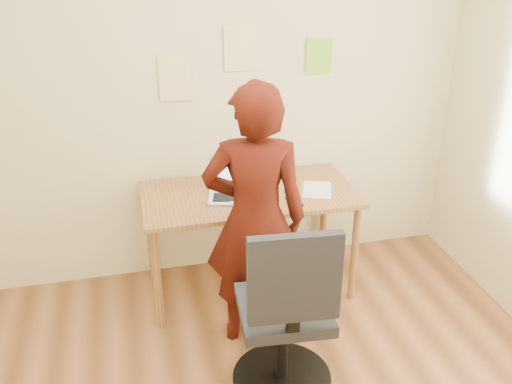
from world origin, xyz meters
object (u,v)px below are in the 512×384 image
object	(u,v)px
office_chair	(286,323)
desk	(249,204)
laptop	(233,188)
person	(255,220)
phone	(294,202)

from	to	relation	value
office_chair	desk	bearing A→B (deg)	92.79
laptop	person	world-z (taller)	person
laptop	phone	bearing A→B (deg)	-14.13
laptop	office_chair	distance (m)	1.04
person	desk	bearing A→B (deg)	-85.38
desk	laptop	xyz separation A→B (m)	(-0.11, -0.02, 0.14)
desk	phone	xyz separation A→B (m)	(0.25, -0.21, 0.09)
desk	phone	bearing A→B (deg)	-40.47
office_chair	person	bearing A→B (deg)	100.14
desk	office_chair	size ratio (longest dim) A/B	1.31
person	office_chair	bearing A→B (deg)	109.06
office_chair	phone	bearing A→B (deg)	75.33
phone	office_chair	bearing A→B (deg)	-116.65
phone	office_chair	xyz separation A→B (m)	(-0.28, -0.80, -0.29)
laptop	office_chair	xyz separation A→B (m)	(0.08, -0.99, -0.33)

